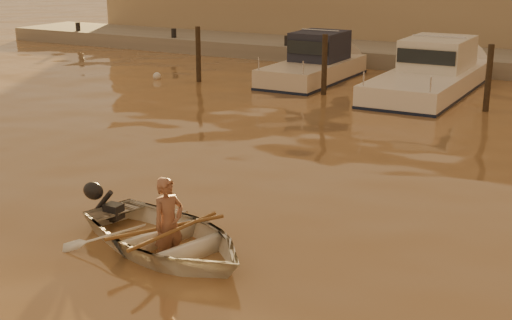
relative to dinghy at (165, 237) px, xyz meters
The scene contains 14 objects.
ground_plane 2.59m from the dinghy, 15.94° to the right, with size 160.00×160.00×0.00m, color olive.
dinghy is the anchor object (origin of this frame).
person 0.26m from the dinghy, 16.69° to the right, with size 0.57×0.37×1.56m, color #8D5B46.
outboard_motor 1.50m from the dinghy, 163.31° to the left, with size 0.90×0.40×0.70m, color black, non-canonical shape.
oar_port 0.31m from the dinghy, 16.69° to the right, with size 0.06×0.06×2.10m, color brown.
oar_starboard 0.19m from the dinghy, 16.69° to the right, with size 0.06×0.06×2.10m, color brown.
moored_boat_1 15.92m from the dinghy, 106.14° to the left, with size 2.10×6.29×1.75m, color beige, non-canonical shape.
moored_boat_2 15.30m from the dinghy, 90.19° to the left, with size 2.56×8.47×1.75m, color white, non-canonical shape.
piling_0 15.36m from the dinghy, 121.48° to the left, with size 0.18×0.18×2.20m, color #2D2319.
piling_1 13.45m from the dinghy, 102.97° to the left, with size 0.18×0.18×2.20m, color #2D2319.
piling_2 13.30m from the dinghy, 80.10° to the left, with size 0.18×0.18×2.20m, color #2D2319.
fender_a 16.04m from the dinghy, 127.17° to the left, with size 0.30×0.30×0.30m, color silver.
fender_b 13.33m from the dinghy, 107.08° to the left, with size 0.30×0.30×0.30m, color #E2491A.
fender_c 12.16m from the dinghy, 91.68° to the left, with size 0.30×0.30×0.30m, color silver.
Camera 1 is at (3.94, -7.84, 4.66)m, focal length 50.00 mm.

